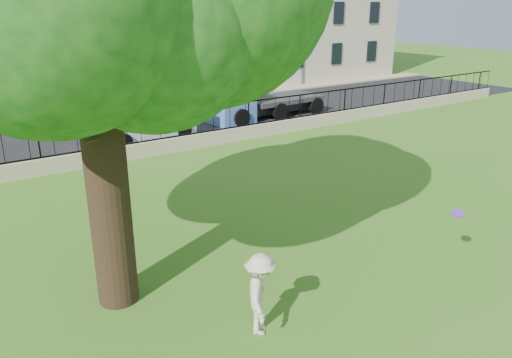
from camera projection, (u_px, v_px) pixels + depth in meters
ground at (331, 300)px, 10.42m from camera, size 120.00×120.00×0.00m
retaining_wall at (122, 153)px, 19.63m from camera, size 50.00×0.40×0.60m
iron_railing at (120, 132)px, 19.34m from camera, size 50.00×0.05×1.13m
street at (87, 136)px, 23.37m from camera, size 60.00×9.00×0.01m
sidewalk at (58, 115)px, 27.38m from camera, size 60.00×1.40×0.12m
man at (260, 294)px, 9.17m from camera, size 1.09×1.19×1.61m
frisbee at (457, 213)px, 10.93m from camera, size 0.30×0.30×0.12m
white_van at (145, 120)px, 22.35m from camera, size 4.58×2.23×1.85m
blue_truck at (264, 91)px, 26.88m from camera, size 6.78×2.68×2.80m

